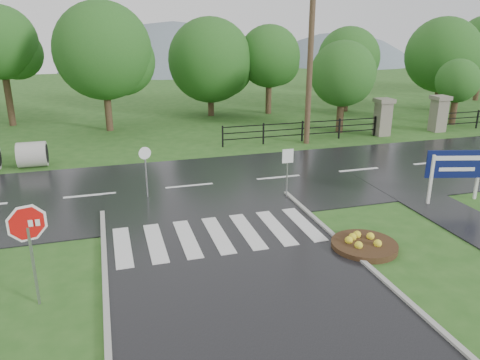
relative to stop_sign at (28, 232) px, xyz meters
name	(u,v)px	position (x,y,z in m)	size (l,w,h in m)	color
ground	(271,328)	(5.12, -2.55, -1.92)	(120.00, 120.00, 0.00)	#2A591D
main_road	(189,187)	(5.12, 7.45, -1.92)	(90.00, 8.00, 0.04)	black
walkway	(459,218)	(13.62, 1.45, -1.92)	(2.20, 11.00, 0.04)	#232326
crosswalk	(218,235)	(5.12, 2.45, -1.86)	(6.50, 2.80, 0.02)	silver
pillar_west	(383,116)	(18.12, 13.45, -0.74)	(1.00, 1.00, 2.24)	gray
pillar_east	(439,113)	(22.12, 13.45, -0.74)	(1.00, 1.00, 2.24)	gray
fence_west	(302,129)	(12.87, 13.45, -1.20)	(9.58, 0.08, 1.20)	black
hills	(151,166)	(8.61, 62.45, -17.46)	(102.00, 48.00, 48.00)	slate
treeline	(166,121)	(6.12, 21.45, -1.92)	(83.20, 5.20, 10.00)	#1E551A
stop_sign	(28,232)	(0.00, 0.00, 0.00)	(1.17, 0.39, 2.76)	#939399
estate_billboard	(457,167)	(14.51, 2.90, -0.51)	(2.28, 0.66, 2.05)	silver
flower_bed	(364,244)	(9.20, 0.35, -1.77)	(2.00, 2.00, 0.40)	#332111
reg_sign_small	(288,163)	(8.53, 5.03, -0.49)	(0.45, 0.05, 2.00)	#939399
reg_sign_round	(146,166)	(3.31, 6.60, -0.59)	(0.48, 0.13, 2.08)	#939399
utility_pole_east	(310,56)	(12.93, 12.95, 2.89)	(1.64, 0.58, 9.46)	#473523
entrance_tree_left	(343,74)	(16.06, 14.95, 1.67)	(3.94, 3.94, 5.58)	#3D2B1C
entrance_tree_right	(458,81)	(24.52, 14.95, 0.97)	(2.84, 2.84, 4.33)	#3D2B1C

